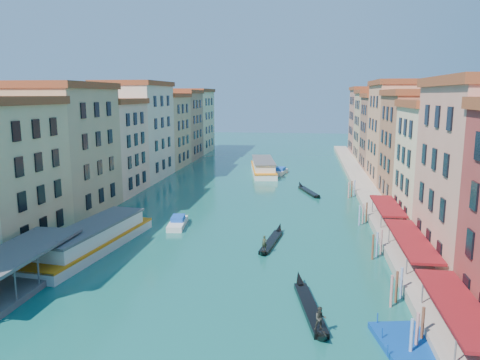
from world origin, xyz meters
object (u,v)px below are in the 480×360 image
Objects in this scene: vaporetto_stop at (16,274)px; gondola_right at (310,307)px; gondola_fore at (271,240)px; vaporetto_near at (93,239)px; blue_dock at (406,343)px; vaporetto_far at (263,167)px.

vaporetto_stop is 27.63m from gondola_right.
vaporetto_near is at bearing -157.16° from gondola_fore.
vaporetto_near is 36.49m from blue_dock.
vaporetto_near is 28.32m from gondola_right.
vaporetto_far is at bearing 82.78° from vaporetto_near.
gondola_fore is at bearing 105.99° from blue_dock.
gondola_right is (4.72, -18.07, 0.09)m from gondola_fore.
vaporetto_stop is 71.95m from vaporetto_far.
vaporetto_far is 1.88× the size of gondola_fore.
gondola_fore reaches higher than blue_dock.
gondola_fore is at bearing -92.43° from vaporetto_far.
gondola_fore is at bearing 93.89° from gondola_right.
gondola_right is at bearing -67.41° from gondola_fore.
vaporetto_near is at bearing 140.86° from blue_dock.
vaporetto_stop reaches higher than vaporetto_near.
vaporetto_stop reaches higher than gondola_fore.
blue_dock is at bearing -54.70° from gondola_fore.
gondola_fore is 25.31m from blue_dock.
vaporetto_far is at bearing 91.84° from blue_dock.
vaporetto_near is at bearing 142.85° from gondola_right.
vaporetto_far is 53.24m from gondola_fore.
blue_dock is at bearing -8.92° from vaporetto_stop.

